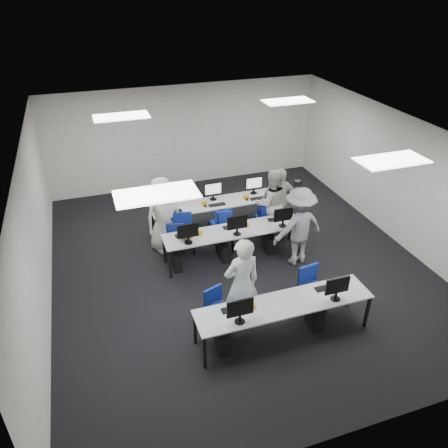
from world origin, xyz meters
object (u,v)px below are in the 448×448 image
object	(u,v)px
chair_0	(219,316)
chair_3	(224,237)
desk_mid	(234,232)
photographer	(299,227)
desk_front	(284,305)
student_1	(271,203)
chair_4	(268,227)
chair_5	(176,240)
chair_1	(312,297)
chair_6	(221,229)
student_0	(242,284)
student_3	(279,201)
chair_7	(264,224)
student_2	(163,215)
chair_2	(184,240)

from	to	relation	value
chair_0	chair_3	world-z (taller)	chair_3
desk_mid	photographer	xyz separation A→B (m)	(1.28, -0.60, 0.23)
desk_front	chair_0	xyz separation A→B (m)	(-1.03, 0.54, -0.42)
student_1	chair_4	bearing A→B (deg)	59.84
chair_0	chair_3	xyz separation A→B (m)	(0.95, 2.54, 0.01)
chair_4	chair_5	distance (m)	2.29
chair_1	chair_6	world-z (taller)	chair_1
chair_4	chair_3	bearing A→B (deg)	-177.17
chair_1	chair_4	size ratio (longest dim) A/B	1.01
chair_0	chair_6	xyz separation A→B (m)	(1.00, 2.95, 0.01)
chair_4	student_0	world-z (taller)	student_0
desk_front	photographer	xyz separation A→B (m)	(1.28, 2.00, 0.23)
chair_0	chair_4	world-z (taller)	chair_4
chair_6	student_3	xyz separation A→B (m)	(1.45, -0.14, 0.58)
chair_4	chair_6	size ratio (longest dim) A/B	1.04
chair_6	photographer	bearing A→B (deg)	-64.01
chair_1	chair_6	bearing A→B (deg)	97.71
desk_front	student_1	size ratio (longest dim) A/B	1.86
chair_7	student_2	world-z (taller)	student_2
chair_4	desk_mid	bearing A→B (deg)	-154.55
desk_mid	student_0	bearing A→B (deg)	-106.32
chair_7	student_3	distance (m)	0.69
desk_mid	chair_6	world-z (taller)	chair_6
student_3	student_1	bearing A→B (deg)	-168.83
desk_mid	student_1	bearing A→B (deg)	30.50
chair_4	student_1	xyz separation A→B (m)	(0.09, 0.12, 0.58)
chair_1	photographer	distance (m)	1.72
desk_mid	desk_front	bearing A→B (deg)	-90.00
chair_5	student_1	bearing A→B (deg)	15.46
chair_1	chair_0	bearing A→B (deg)	169.50
chair_2	student_0	xyz separation A→B (m)	(0.39, -2.75, 0.65)
chair_5	student_2	size ratio (longest dim) A/B	0.45
desk_mid	chair_3	distance (m)	0.63
chair_2	student_2	size ratio (longest dim) A/B	0.50
desk_mid	student_1	size ratio (longest dim) A/B	1.86
desk_mid	chair_0	distance (m)	2.35
student_0	student_1	distance (m)	3.35
student_1	chair_6	bearing A→B (deg)	-2.86
chair_1	chair_3	bearing A→B (deg)	100.96
student_0	student_1	size ratio (longest dim) A/B	1.09
chair_4	student_0	bearing A→B (deg)	-124.96
chair_7	student_3	size ratio (longest dim) A/B	0.48
chair_1	student_1	xyz separation A→B (m)	(0.36, 2.84, 0.57)
chair_2	chair_7	bearing A→B (deg)	12.96
photographer	desk_mid	bearing A→B (deg)	-31.62
chair_0	student_0	distance (m)	0.79
chair_0	chair_6	bearing A→B (deg)	50.96
chair_5	photographer	size ratio (longest dim) A/B	0.45
chair_5	chair_6	distance (m)	1.16
chair_6	student_1	bearing A→B (deg)	-23.66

